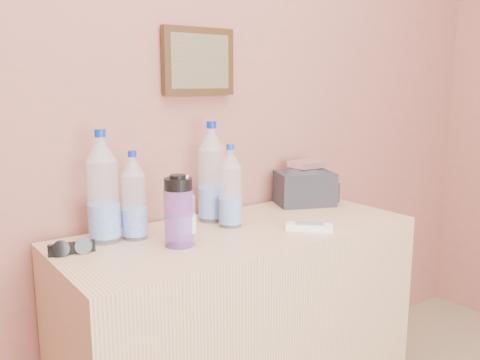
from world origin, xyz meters
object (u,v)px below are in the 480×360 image
sunglasses (72,248)px  pet_large_c (212,177)px  nalgene_bottle (179,211)px  ac_remote (309,227)px  pet_large_d (230,190)px  foil_packet (307,164)px  pet_small (185,215)px  toiletry_bag (305,186)px  pet_large_a (103,193)px  pet_large_b (134,200)px  dresser (240,334)px

sunglasses → pet_large_c: bearing=18.3°
nalgene_bottle → pet_large_c: bearing=37.5°
sunglasses → ac_remote: 0.80m
pet_large_d → foil_packet: size_ratio=2.35×
pet_small → nalgene_bottle: size_ratio=0.98×
pet_small → nalgene_bottle: nalgene_bottle is taller
ac_remote → toiletry_bag: bearing=94.8°
pet_large_a → ac_remote: (0.63, -0.30, -0.15)m
sunglasses → toiletry_bag: bearing=14.2°
pet_large_a → sunglasses: bearing=-154.4°
sunglasses → toiletry_bag: (1.02, 0.06, 0.06)m
pet_small → pet_large_b: bearing=122.7°
pet_large_a → pet_large_d: bearing=-12.7°
pet_large_b → pet_large_c: bearing=6.4°
pet_large_a → pet_large_b: size_ratio=1.24×
pet_large_d → pet_small: (-0.24, -0.09, -0.03)m
pet_large_c → toiletry_bag: pet_large_c is taller
nalgene_bottle → pet_large_d: bearing=18.3°
pet_large_d → ac_remote: bearing=-46.2°
pet_large_b → foil_packet: pet_large_b is taller
toiletry_bag → pet_large_a: bearing=-157.2°
pet_large_b → toiletry_bag: pet_large_b is taller
pet_small → dresser: bearing=8.6°
foil_packet → toiletry_bag: bearing=-158.7°
ac_remote → foil_packet: foil_packet is taller
sunglasses → foil_packet: foil_packet is taller
sunglasses → ac_remote: sunglasses is taller
pet_large_d → pet_large_c: bearing=95.5°
pet_large_c → nalgene_bottle: (-0.25, -0.19, -0.05)m
pet_large_c → ac_remote: bearing=-56.3°
pet_large_d → foil_packet: (0.47, 0.10, 0.04)m
pet_large_d → ac_remote: 0.31m
pet_large_c → pet_small: size_ratio=1.65×
nalgene_bottle → ac_remote: 0.49m
dresser → pet_small: size_ratio=5.68×
pet_large_a → ac_remote: 0.72m
pet_large_b → pet_large_d: (0.34, -0.07, 0.00)m
foil_packet → pet_large_c: bearing=178.9°
pet_large_b → pet_large_a: bearing=162.2°
pet_large_c → sunglasses: 0.58m
dresser → pet_large_a: 0.73m
pet_large_c → foil_packet: size_ratio=2.92×
pet_large_c → ac_remote: pet_large_c is taller
pet_large_a → pet_large_b: (0.09, -0.03, -0.03)m
pet_large_c → sunglasses: size_ratio=2.69×
sunglasses → ac_remote: (0.77, -0.24, -0.01)m
pet_large_b → foil_packet: size_ratio=2.31×
pet_large_d → nalgene_bottle: bearing=-161.7°
ac_remote → toiletry_bag: toiletry_bag is taller
pet_large_a → pet_small: (0.20, -0.19, -0.06)m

